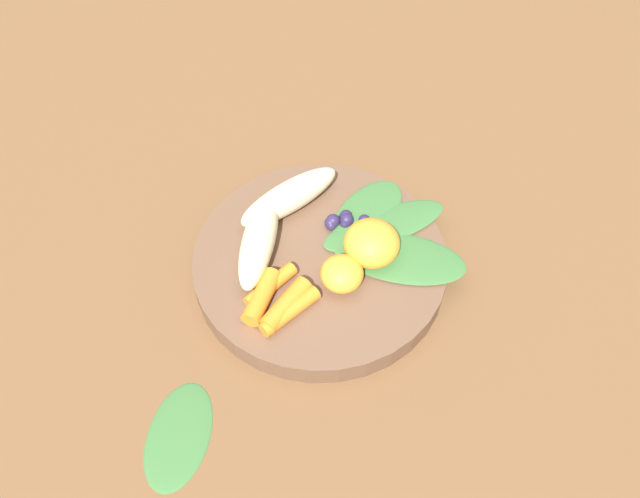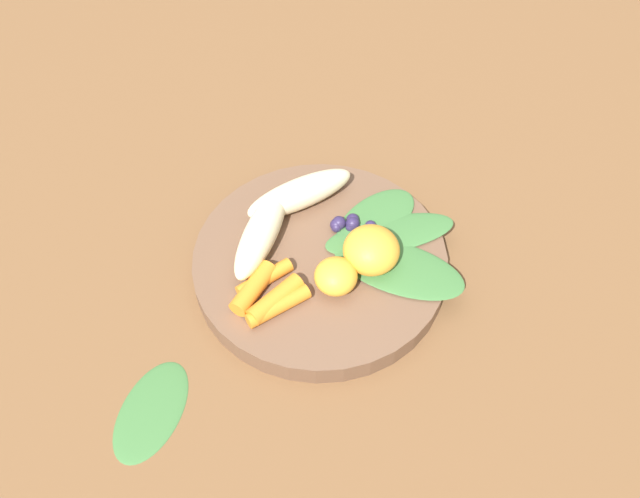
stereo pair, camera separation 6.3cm
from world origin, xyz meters
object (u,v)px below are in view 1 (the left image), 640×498
banana_peeled_left (259,240)px  banana_peeled_right (290,197)px  bowl (320,262)px  kale_leaf_stray (178,434)px  orange_segment_near (372,243)px

banana_peeled_left → banana_peeled_right: same height
bowl → banana_peeled_left: bearing=-47.9°
bowl → kale_leaf_stray: size_ratio=2.56×
bowl → orange_segment_near: (-0.04, 0.03, 0.03)m
banana_peeled_right → banana_peeled_left: bearing=25.0°
banana_peeled_left → bowl: bearing=91.5°
banana_peeled_right → kale_leaf_stray: bearing=31.0°
banana_peeled_right → kale_leaf_stray: banana_peeled_right is taller
bowl → kale_leaf_stray: bowl is taller
bowl → orange_segment_near: 0.06m
banana_peeled_right → kale_leaf_stray: 0.26m
banana_peeled_left → kale_leaf_stray: bearing=-10.7°
orange_segment_near → bowl: bearing=-42.8°
bowl → kale_leaf_stray: (0.21, 0.05, -0.01)m
kale_leaf_stray → banana_peeled_left: bearing=169.4°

